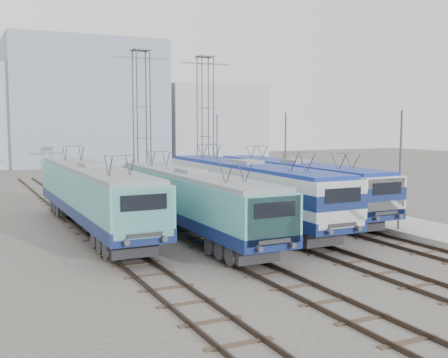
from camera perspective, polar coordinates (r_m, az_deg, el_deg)
ground at (r=26.65m, az=6.54°, el=-8.01°), size 160.00×160.00×0.00m
platform at (r=38.85m, az=12.92°, el=-3.47°), size 4.00×70.00×0.30m
locomotive_far_left at (r=32.69m, az=-13.04°, el=-1.38°), size 2.96×18.69×3.52m
locomotive_center_left at (r=30.55m, az=-3.19°, el=-1.98°), size 2.79×17.59×3.31m
locomotive_center_right at (r=34.19m, az=2.51°, el=-0.82°), size 2.95×18.68×3.51m
locomotive_far_right at (r=37.86m, az=7.36°, el=-0.38°), size 2.80×17.72×3.33m
catenary_tower_west at (r=45.95m, az=-8.34°, el=6.18°), size 4.50×1.20×12.00m
catenary_tower_east at (r=50.14m, az=-1.91°, el=6.22°), size 4.50×1.20×12.00m
mast_front at (r=32.90m, az=17.44°, el=0.61°), size 0.12×0.12×7.00m
mast_mid at (r=42.39m, az=6.24°, el=1.99°), size 0.12×0.12×7.00m
mast_rear at (r=52.91m, az=-0.70°, el=2.81°), size 0.12×0.12×7.00m
building_center at (r=85.72m, az=-13.99°, el=7.52°), size 22.00×14.00×18.00m
building_east at (r=91.97m, az=-1.61°, el=5.70°), size 16.00×12.00×12.00m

